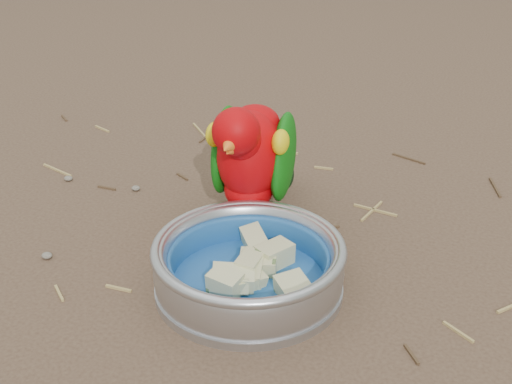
% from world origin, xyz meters
% --- Properties ---
extents(ground, '(60.00, 60.00, 0.00)m').
position_xyz_m(ground, '(0.00, 0.00, 0.00)').
color(ground, brown).
extents(food_bowl, '(0.21, 0.21, 0.02)m').
position_xyz_m(food_bowl, '(0.08, 0.02, 0.01)').
color(food_bowl, '#B2B2BA').
rests_on(food_bowl, ground).
extents(bowl_wall, '(0.21, 0.21, 0.04)m').
position_xyz_m(bowl_wall, '(0.08, 0.02, 0.04)').
color(bowl_wall, '#B2B2BA').
rests_on(bowl_wall, food_bowl).
extents(fruit_wedges, '(0.13, 0.13, 0.03)m').
position_xyz_m(fruit_wedges, '(0.08, 0.02, 0.03)').
color(fruit_wedges, beige).
rests_on(fruit_wedges, food_bowl).
extents(lory_parrot, '(0.13, 0.23, 0.18)m').
position_xyz_m(lory_parrot, '(0.03, 0.15, 0.09)').
color(lory_parrot, '#B50206').
rests_on(lory_parrot, ground).
extents(ground_debris, '(0.90, 0.80, 0.01)m').
position_xyz_m(ground_debris, '(0.03, 0.07, 0.00)').
color(ground_debris, '#A78C51').
rests_on(ground_debris, ground).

